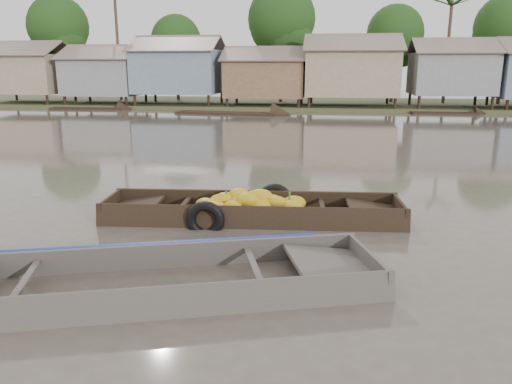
# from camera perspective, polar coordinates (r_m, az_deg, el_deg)

# --- Properties ---
(ground) EXTENTS (120.00, 120.00, 0.00)m
(ground) POSITION_cam_1_polar(r_m,az_deg,el_deg) (9.23, 2.46, -6.20)
(ground) COLOR #50463D
(ground) RESTS_ON ground
(riverbank) EXTENTS (120.00, 12.47, 10.22)m
(riverbank) POSITION_cam_1_polar(r_m,az_deg,el_deg) (40.52, 11.49, 13.87)
(riverbank) COLOR #384723
(riverbank) RESTS_ON ground
(banana_boat) EXTENTS (6.48, 2.00, 0.88)m
(banana_boat) POSITION_cam_1_polar(r_m,az_deg,el_deg) (10.76, -0.90, -2.02)
(banana_boat) COLOR black
(banana_boat) RESTS_ON ground
(viewer_boat) EXTENTS (7.25, 3.86, 0.57)m
(viewer_boat) POSITION_cam_1_polar(r_m,az_deg,el_deg) (7.65, -12.58, -10.67)
(viewer_boat) COLOR #49423D
(viewer_boat) RESTS_ON ground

